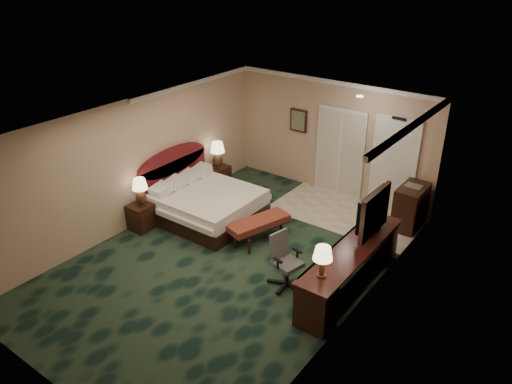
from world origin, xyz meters
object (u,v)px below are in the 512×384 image
Objects in this scene: lamp_near at (141,192)px; minibar at (411,207)px; tv at (371,213)px; bed at (208,206)px; nightstand_far at (219,177)px; lamp_far at (218,155)px; nightstand_near at (142,216)px; desk_chair at (288,262)px; desk at (350,269)px; bed_bench at (259,229)px.

lamp_near is 0.64× the size of minibar.
minibar is at bearing 90.03° from tv.
bed is 2.04× the size of tv.
nightstand_far is 2.54m from lamp_near.
lamp_far reaches higher than bed.
tv is at bearing -91.42° from minibar.
minibar is (4.47, 3.36, 0.19)m from nightstand_near.
desk is at bearing 44.56° from desk_chair.
bed_bench is 3.21m from minibar.
lamp_far reaches higher than minibar.
desk_chair is (3.50, -2.30, -0.38)m from lamp_far.
nightstand_near is at bearing -161.63° from tv.
lamp_far is 0.67× the size of desk_chair.
lamp_near is (0.04, -2.48, 0.58)m from nightstand_far.
desk_chair is at bearing -148.48° from desk.
desk_chair is (3.53, 0.12, 0.21)m from nightstand_near.
lamp_near reaches higher than desk_chair.
tv is at bearing 24.11° from bed_bench.
desk is (4.44, -1.79, 0.14)m from nightstand_far.
lamp_near is 2.43m from lamp_far.
nightstand_near is at bearing 178.42° from lamp_near.
desk is 2.91× the size of desk_chair.
lamp_far is (0.03, -0.05, 0.60)m from nightstand_far.
lamp_near is 4.59m from tv.
bed is 3.34× the size of lamp_near.
lamp_near is 0.61× the size of tv.
bed is at bearing -57.85° from lamp_far.
tv reaches higher than minibar.
lamp_near is (0.04, -0.00, 0.57)m from nightstand_near.
minibar is at bearing 37.18° from lamp_near.
minibar is (0.05, 2.01, -0.73)m from tv.
bed_bench is at bearing -171.66° from tv.
nightstand_far is at bearing 167.11° from tv.
tv is (4.38, 1.34, 0.35)m from lamp_near.
minibar is at bearing 11.84° from lamp_far.
desk is 3.06× the size of minibar.
bed_bench is 0.46× the size of desk.
desk_chair reaches higher than bed.
desk reaches higher than bed_bench.
lamp_far is at bearing -168.16° from minibar.
desk is (3.58, -0.43, 0.09)m from bed.
tv is at bearing -13.87° from lamp_far.
minibar is at bearing 89.32° from desk.
lamp_near is 4.47m from desk.
tv is at bearing 66.88° from desk_chair.
lamp_far reaches higher than nightstand_near.
desk_chair is at bearing -18.99° from bed_bench.
bed_bench is at bearing -32.08° from nightstand_far.
nightstand_far is 4.56m from minibar.
tv is at bearing 17.08° from lamp_near.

